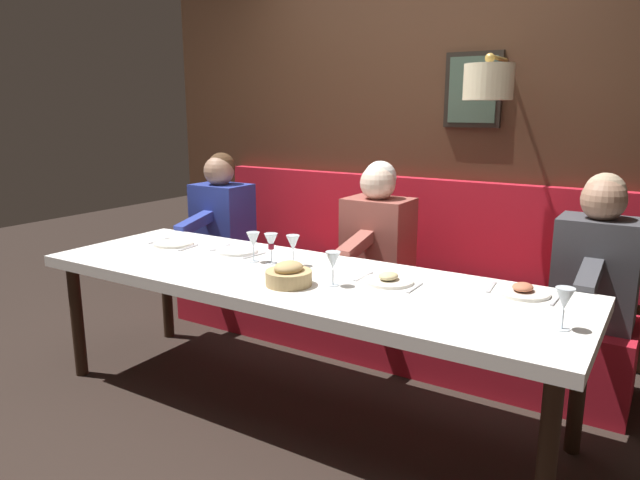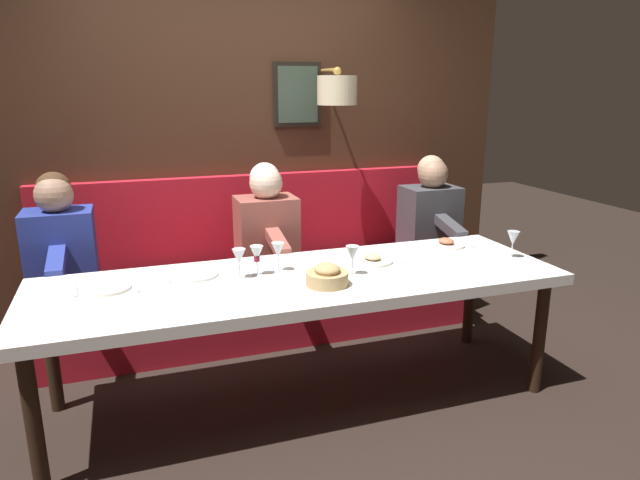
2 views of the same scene
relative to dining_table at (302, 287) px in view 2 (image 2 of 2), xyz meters
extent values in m
plane|color=black|center=(0.00, 0.00, -0.68)|extent=(12.00, 12.00, 0.00)
cube|color=white|center=(0.00, 0.00, 0.03)|extent=(0.90, 2.82, 0.06)
cylinder|color=black|center=(-0.35, -1.31, -0.34)|extent=(0.07, 0.07, 0.68)
cylinder|color=black|center=(-0.35, 1.31, -0.34)|extent=(0.07, 0.07, 0.68)
cylinder|color=black|center=(0.35, -1.31, -0.34)|extent=(0.07, 0.07, 0.68)
cylinder|color=black|center=(0.35, 1.31, -0.34)|extent=(0.07, 0.07, 0.68)
cube|color=red|center=(0.89, 0.00, -0.46)|extent=(0.52, 3.02, 0.45)
cube|color=#422819|center=(1.48, 0.00, 0.77)|extent=(0.10, 4.22, 2.90)
cube|color=red|center=(1.39, 0.00, 0.09)|extent=(0.10, 3.02, 0.64)
cube|color=black|center=(1.42, -0.41, 0.99)|extent=(0.04, 0.36, 0.47)
cube|color=#384C3D|center=(1.40, -0.41, 0.99)|extent=(0.01, 0.30, 0.41)
cylinder|color=#A37F38|center=(1.25, -0.60, 1.16)|extent=(0.35, 0.02, 0.02)
cylinder|color=beige|center=(1.08, -0.60, 1.02)|extent=(0.28, 0.28, 0.20)
sphere|color=#A37F38|center=(1.08, -0.60, 1.15)|extent=(0.06, 0.06, 0.06)
cube|color=#3D3D42|center=(0.89, -1.28, 0.05)|extent=(0.30, 0.40, 0.56)
sphere|color=#A37A60|center=(0.87, -1.28, 0.43)|extent=(0.22, 0.22, 0.22)
sphere|color=tan|center=(0.90, -1.28, 0.46)|extent=(0.20, 0.20, 0.20)
cube|color=#3D3D42|center=(0.60, -1.28, 0.09)|extent=(0.33, 0.09, 0.14)
cube|color=#934C42|center=(0.89, -0.02, 0.05)|extent=(0.30, 0.40, 0.56)
sphere|color=beige|center=(0.87, -0.02, 0.43)|extent=(0.22, 0.22, 0.22)
sphere|color=silver|center=(0.90, -0.02, 0.46)|extent=(0.20, 0.20, 0.20)
cube|color=#934C42|center=(0.60, -0.02, 0.09)|extent=(0.33, 0.09, 0.14)
cube|color=#283893|center=(0.89, 1.26, 0.05)|extent=(0.30, 0.40, 0.56)
sphere|color=#A37A60|center=(0.87, 1.26, 0.43)|extent=(0.22, 0.22, 0.22)
sphere|color=#4C331E|center=(0.90, 1.26, 0.46)|extent=(0.20, 0.20, 0.20)
cube|color=#283893|center=(0.60, 1.26, 0.09)|extent=(0.33, 0.09, 0.14)
cylinder|color=silver|center=(0.11, -0.46, 0.07)|extent=(0.24, 0.24, 0.01)
ellipsoid|color=#D1BC84|center=(0.11, -0.46, 0.09)|extent=(0.11, 0.09, 0.04)
cube|color=silver|center=(0.09, -0.61, 0.06)|extent=(0.17, 0.02, 0.01)
cube|color=silver|center=(0.13, -0.32, 0.06)|extent=(0.18, 0.02, 0.01)
cylinder|color=silver|center=(0.28, -1.05, 0.07)|extent=(0.24, 0.24, 0.01)
ellipsoid|color=#B76647|center=(0.28, -1.05, 0.09)|extent=(0.11, 0.09, 0.04)
cube|color=silver|center=(0.26, -1.20, 0.06)|extent=(0.17, 0.02, 0.01)
cube|color=silver|center=(0.30, -0.91, 0.06)|extent=(0.18, 0.03, 0.01)
cylinder|color=silver|center=(0.13, 0.99, 0.07)|extent=(0.24, 0.24, 0.01)
cube|color=silver|center=(0.11, 0.84, 0.06)|extent=(0.17, 0.03, 0.01)
cube|color=silver|center=(0.15, 1.13, 0.06)|extent=(0.18, 0.03, 0.01)
cylinder|color=silver|center=(0.20, 0.54, 0.07)|extent=(0.24, 0.24, 0.01)
cube|color=silver|center=(0.18, 0.40, 0.06)|extent=(0.17, 0.03, 0.01)
cube|color=silver|center=(0.22, 0.69, 0.06)|extent=(0.18, 0.03, 0.01)
cylinder|color=silver|center=(-0.07, -0.26, 0.06)|extent=(0.06, 0.06, 0.00)
cylinder|color=silver|center=(-0.07, -0.26, 0.10)|extent=(0.01, 0.01, 0.07)
cone|color=silver|center=(-0.07, -0.26, 0.18)|extent=(0.07, 0.07, 0.08)
cylinder|color=silver|center=(0.08, 0.32, 0.06)|extent=(0.06, 0.06, 0.00)
cylinder|color=silver|center=(0.08, 0.32, 0.10)|extent=(0.01, 0.01, 0.07)
cone|color=silver|center=(0.08, 0.32, 0.18)|extent=(0.07, 0.07, 0.08)
cylinder|color=silver|center=(-0.08, -1.28, 0.06)|extent=(0.06, 0.06, 0.00)
cylinder|color=silver|center=(-0.08, -1.28, 0.10)|extent=(0.01, 0.01, 0.07)
cone|color=silver|center=(-0.08, -1.28, 0.18)|extent=(0.07, 0.07, 0.08)
cylinder|color=silver|center=(0.10, 0.22, 0.06)|extent=(0.06, 0.06, 0.00)
cylinder|color=silver|center=(0.10, 0.22, 0.10)|extent=(0.01, 0.01, 0.07)
cone|color=silver|center=(0.10, 0.22, 0.18)|extent=(0.07, 0.07, 0.08)
cylinder|color=maroon|center=(0.10, 0.22, 0.15)|extent=(0.03, 0.03, 0.03)
cylinder|color=silver|center=(0.13, 0.10, 0.06)|extent=(0.06, 0.06, 0.00)
cylinder|color=silver|center=(0.13, 0.10, 0.10)|extent=(0.01, 0.01, 0.07)
cone|color=silver|center=(0.13, 0.10, 0.18)|extent=(0.07, 0.07, 0.08)
cylinder|color=tan|center=(-0.17, -0.08, 0.09)|extent=(0.22, 0.22, 0.07)
ellipsoid|color=tan|center=(-0.17, -0.08, 0.14)|extent=(0.15, 0.13, 0.06)
camera|label=1|loc=(-2.31, -1.59, 0.87)|focal=32.45mm
camera|label=2|loc=(-2.75, 0.85, 1.05)|focal=31.73mm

